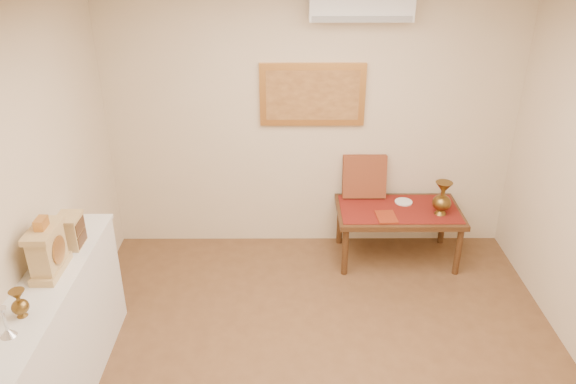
{
  "coord_description": "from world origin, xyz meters",
  "views": [
    {
      "loc": [
        -0.25,
        -2.94,
        3.13
      ],
      "look_at": [
        -0.24,
        1.15,
        1.1
      ],
      "focal_mm": 35.0,
      "sensor_mm": 36.0,
      "label": 1
    }
  ],
  "objects_px": {
    "brass_urn_tall": "(443,195)",
    "wooden_chest": "(70,231)",
    "display_ledge": "(55,349)",
    "low_table": "(398,215)",
    "mantel_clock": "(47,250)"
  },
  "relations": [
    {
      "from": "mantel_clock",
      "to": "wooden_chest",
      "type": "distance_m",
      "value": 0.34
    },
    {
      "from": "brass_urn_tall",
      "to": "wooden_chest",
      "type": "xyz_separation_m",
      "value": [
        -3.02,
        -1.25,
        0.34
      ]
    },
    {
      "from": "brass_urn_tall",
      "to": "display_ledge",
      "type": "height_order",
      "value": "display_ledge"
    },
    {
      "from": "mantel_clock",
      "to": "display_ledge",
      "type": "bearing_deg",
      "value": -90.73
    },
    {
      "from": "brass_urn_tall",
      "to": "low_table",
      "type": "distance_m",
      "value": 0.48
    },
    {
      "from": "display_ledge",
      "to": "brass_urn_tall",
      "type": "bearing_deg",
      "value": 30.27
    },
    {
      "from": "brass_urn_tall",
      "to": "mantel_clock",
      "type": "relative_size",
      "value": 0.99
    },
    {
      "from": "brass_urn_tall",
      "to": "low_table",
      "type": "xyz_separation_m",
      "value": [
        -0.38,
        0.1,
        -0.28
      ]
    },
    {
      "from": "display_ledge",
      "to": "low_table",
      "type": "bearing_deg",
      "value": 35.1
    },
    {
      "from": "brass_urn_tall",
      "to": "wooden_chest",
      "type": "relative_size",
      "value": 1.66
    },
    {
      "from": "wooden_chest",
      "to": "low_table",
      "type": "distance_m",
      "value": 3.03
    },
    {
      "from": "low_table",
      "to": "brass_urn_tall",
      "type": "bearing_deg",
      "value": -14.58
    },
    {
      "from": "wooden_chest",
      "to": "mantel_clock",
      "type": "bearing_deg",
      "value": -94.59
    },
    {
      "from": "display_ledge",
      "to": "wooden_chest",
      "type": "xyz_separation_m",
      "value": [
        0.03,
        0.53,
        0.61
      ]
    },
    {
      "from": "wooden_chest",
      "to": "low_table",
      "type": "bearing_deg",
      "value": 26.96
    }
  ]
}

